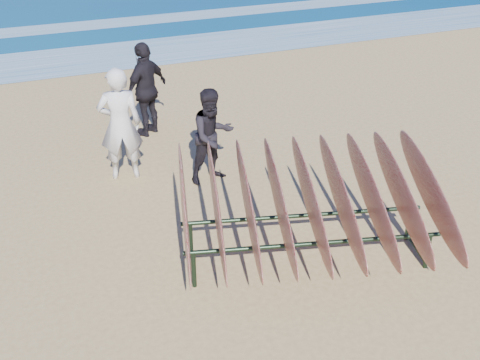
% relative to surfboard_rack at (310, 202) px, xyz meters
% --- Properties ---
extents(ground, '(120.00, 120.00, 0.00)m').
position_rel_surfboard_rack_xyz_m(ground, '(-0.63, -0.04, -0.90)').
color(ground, tan).
rests_on(ground, ground).
extents(foam_near, '(160.00, 160.00, 0.00)m').
position_rel_surfboard_rack_xyz_m(foam_near, '(-0.63, 9.96, -0.90)').
color(foam_near, white).
rests_on(foam_near, ground).
extents(foam_far, '(160.00, 160.00, 0.00)m').
position_rel_surfboard_rack_xyz_m(foam_far, '(-0.63, 13.46, -0.90)').
color(foam_far, white).
rests_on(foam_far, ground).
extents(surfboard_rack, '(3.68, 3.19, 1.48)m').
position_rel_surfboard_rack_xyz_m(surfboard_rack, '(0.00, 0.00, 0.00)').
color(surfboard_rack, black).
rests_on(surfboard_rack, ground).
extents(person_white, '(0.74, 0.55, 1.85)m').
position_rel_surfboard_rack_xyz_m(person_white, '(-1.67, 3.21, 0.02)').
color(person_white, silver).
rests_on(person_white, ground).
extents(person_dark_a, '(0.86, 0.73, 1.54)m').
position_rel_surfboard_rack_xyz_m(person_dark_a, '(-0.36, 2.58, -0.13)').
color(person_dark_a, black).
rests_on(person_dark_a, ground).
extents(person_dark_b, '(1.09, 0.94, 1.75)m').
position_rel_surfboard_rack_xyz_m(person_dark_b, '(-0.86, 4.77, -0.03)').
color(person_dark_b, black).
rests_on(person_dark_b, ground).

